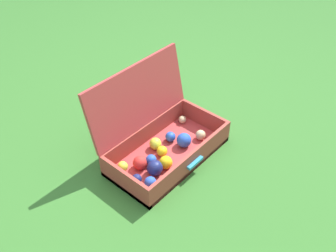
% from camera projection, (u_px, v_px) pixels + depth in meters
% --- Properties ---
extents(ground_plane, '(16.00, 16.00, 0.00)m').
position_uv_depth(ground_plane, '(170.00, 142.00, 2.13)').
color(ground_plane, '#336B28').
extents(open_suitcase, '(0.65, 0.44, 0.47)m').
position_uv_depth(open_suitcase, '(160.00, 139.00, 1.99)').
color(open_suitcase, '#B23838').
rests_on(open_suitcase, ground).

